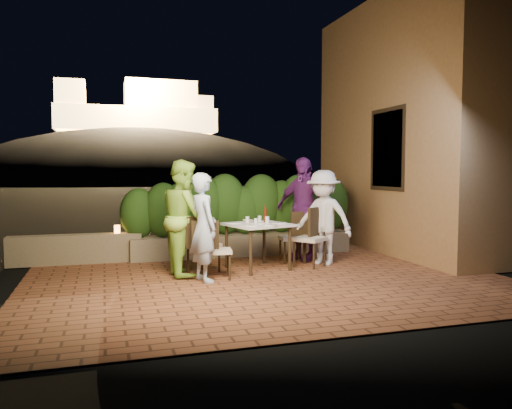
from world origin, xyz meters
name	(u,v)px	position (x,y,z in m)	size (l,w,h in m)	color
ground	(272,282)	(0.00, 0.00, -0.02)	(400.00, 400.00, 0.00)	black
terrace_floor	(262,279)	(0.00, 0.50, -0.07)	(7.00, 6.00, 0.15)	brown
building_wall	(410,126)	(3.60, 2.00, 2.50)	(1.60, 5.00, 5.00)	#A1733F
window_pane	(389,149)	(2.82, 1.50, 2.00)	(0.08, 1.00, 1.40)	black
window_frame	(388,149)	(2.81, 1.50, 2.00)	(0.06, 1.15, 1.55)	black
planter	(243,244)	(0.20, 2.30, 0.20)	(4.20, 0.55, 0.40)	#766A4B
hedge	(243,205)	(0.20, 2.30, 0.95)	(4.00, 0.70, 1.10)	#1F4011
parapet	(76,249)	(-2.80, 2.30, 0.25)	(2.20, 0.30, 0.50)	#766A4B
hill	(139,213)	(2.00, 60.00, -4.00)	(52.00, 40.00, 22.00)	black
fortress	(137,101)	(2.00, 60.00, 10.50)	(26.00, 8.00, 8.00)	#FFCC7A
dining_table	(258,246)	(0.06, 0.90, 0.38)	(0.90, 0.90, 0.75)	white
plate_nw	(252,225)	(-0.13, 0.59, 0.76)	(0.22, 0.22, 0.01)	white
plate_sw	(234,223)	(-0.31, 1.03, 0.76)	(0.23, 0.23, 0.01)	white
plate_ne	(279,223)	(0.38, 0.80, 0.76)	(0.24, 0.24, 0.01)	white
plate_se	(264,221)	(0.25, 1.17, 0.76)	(0.24, 0.24, 0.01)	white
plate_centre	(258,223)	(0.05, 0.86, 0.76)	(0.24, 0.24, 0.01)	white
plate_front	(271,225)	(0.17, 0.57, 0.76)	(0.24, 0.24, 0.01)	white
glass_nw	(256,221)	(-0.02, 0.74, 0.80)	(0.06, 0.06, 0.10)	silver
glass_sw	(247,220)	(-0.08, 1.02, 0.80)	(0.06, 0.06, 0.11)	silver
glass_ne	(267,220)	(0.20, 0.85, 0.81)	(0.07, 0.07, 0.12)	silver
glass_se	(260,219)	(0.15, 1.08, 0.80)	(0.06, 0.06, 0.11)	silver
beer_bottle	(265,214)	(0.23, 1.03, 0.89)	(0.06, 0.06, 0.29)	#481B0C
bowl	(248,221)	(-0.04, 1.14, 0.77)	(0.16, 0.16, 0.04)	white
chair_left_front	(218,249)	(-0.71, 0.42, 0.43)	(0.40, 0.40, 0.87)	black
chair_left_back	(204,244)	(-0.84, 0.87, 0.45)	(0.42, 0.42, 0.91)	black
chair_right_front	(310,237)	(0.95, 0.86, 0.49)	(0.45, 0.45, 0.98)	black
chair_right_back	(292,237)	(0.82, 1.33, 0.44)	(0.41, 0.41, 0.89)	black
diner_blue	(204,227)	(-0.95, 0.29, 0.79)	(0.57, 0.38, 1.58)	#A4BCD3
diner_green	(185,217)	(-1.14, 0.83, 0.89)	(0.86, 0.67, 1.77)	#9AD542
diner_white	(323,217)	(1.26, 0.98, 0.81)	(1.04, 0.60, 1.61)	silver
diner_purple	(303,209)	(1.08, 1.48, 0.92)	(1.08, 0.45, 1.84)	#642570
parapet_lamp	(117,229)	(-2.10, 2.30, 0.57)	(0.10, 0.10, 0.14)	orange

